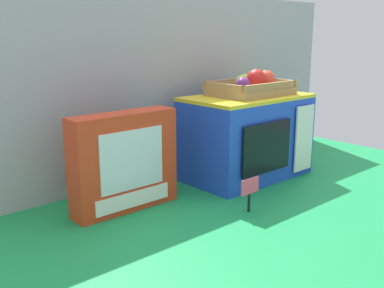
# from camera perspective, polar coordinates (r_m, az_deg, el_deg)

# --- Properties ---
(ground_plane) EXTENTS (1.70, 1.70, 0.00)m
(ground_plane) POSITION_cam_1_polar(r_m,az_deg,el_deg) (1.53, 3.44, -4.98)
(ground_plane) COLOR #198C47
(ground_plane) RESTS_ON ground
(display_back_panel) EXTENTS (1.61, 0.03, 0.63)m
(display_back_panel) POSITION_cam_1_polar(r_m,az_deg,el_deg) (1.63, -1.97, 7.45)
(display_back_panel) COLOR #A0A3A8
(display_back_panel) RESTS_ON ground
(toy_microwave) EXTENTS (0.44, 0.26, 0.29)m
(toy_microwave) POSITION_cam_1_polar(r_m,az_deg,el_deg) (1.58, 7.01, 0.92)
(toy_microwave) COLOR blue
(toy_microwave) RESTS_ON ground
(food_groups_crate) EXTENTS (0.27, 0.19, 0.09)m
(food_groups_crate) POSITION_cam_1_polar(r_m,az_deg,el_deg) (1.57, 7.54, 7.18)
(food_groups_crate) COLOR #A37F51
(food_groups_crate) RESTS_ON toy_microwave
(cookie_set_box) EXTENTS (0.32, 0.08, 0.28)m
(cookie_set_box) POSITION_cam_1_polar(r_m,az_deg,el_deg) (1.29, -8.53, -2.25)
(cookie_set_box) COLOR red
(cookie_set_box) RESTS_ON ground
(price_sign) EXTENTS (0.07, 0.01, 0.10)m
(price_sign) POSITION_cam_1_polar(r_m,az_deg,el_deg) (1.28, 7.30, -5.75)
(price_sign) COLOR black
(price_sign) RESTS_ON ground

